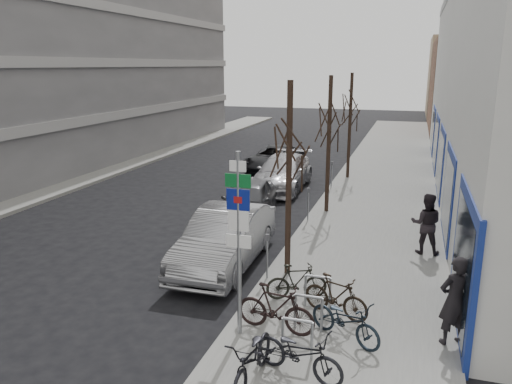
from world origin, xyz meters
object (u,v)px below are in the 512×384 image
Objects in this scene: tree_near at (290,134)px; pedestrian_far at (426,223)px; bike_far_curb at (299,349)px; tree_far at (351,101)px; meter_back at (332,172)px; parked_car_front at (225,238)px; lane_car at (274,159)px; tree_mid at (330,112)px; bike_mid_inner at (297,281)px; bike_mid_curb at (346,317)px; parked_car_back at (282,173)px; parked_car_mid at (248,200)px; pedestrian_near at (455,301)px; meter_mid at (308,201)px; bike_near_left at (253,355)px; bike_near_right at (276,308)px; bike_rack at (308,309)px; highway_sign_pole at (239,234)px; bike_far_inner at (336,296)px; meter_front at (267,252)px.

tree_near is 2.83× the size of pedestrian_far.
pedestrian_far is at bearing -1.12° from bike_far_curb.
tree_far is 4.33× the size of meter_back.
lane_car is at bearing 98.20° from parked_car_front.
bike_mid_inner is (0.61, -8.00, -3.48)m from tree_mid.
bike_mid_curb is at bearing -64.00° from lane_car.
parked_car_back is at bearing 32.05° from bike_far_curb.
bike_far_curb is at bearing -73.84° from parked_car_mid.
tree_mid is 2.81× the size of pedestrian_near.
meter_mid is 5.50m from meter_back.
bike_near_left is 1.01× the size of pedestrian_far.
meter_back reaches higher than bike_near_right.
meter_back is 0.25× the size of lane_car.
bike_rack is at bearing 67.11° from pedestrian_far.
highway_sign_pole reaches higher than bike_near_right.
tree_far is 2.83× the size of pedestrian_far.
highway_sign_pole is 3.31× the size of meter_back.
bike_mid_curb reaches higher than bike_rack.
bike_mid_curb is (2.04, -9.58, -3.41)m from tree_mid.
bike_far_inner is 5.32m from pedestrian_far.
bike_near_right is 4.34m from parked_car_front.
pedestrian_far is (-0.49, 5.33, -0.01)m from pedestrian_near.
lane_car is at bearing 22.66° from bike_near_right.
tree_far is at bearing 44.48° from parked_car_back.
bike_mid_inner is (0.61, -1.50, -3.48)m from tree_near.
tree_near is 2.82× the size of bike_near_left.
pedestrian_near reaches higher than bike_far_inner.
meter_back is at bearing 95.73° from bike_near_left.
meter_mid and meter_back have the same top height.
bike_mid_inner is 3.22m from bike_far_curb.
pedestrian_near is at bearing -72.87° from bike_near_right.
bike_rack is 13.50m from meter_back.
meter_back is 15.24m from bike_far_curb.
bike_rack is 0.41× the size of tree_mid.
meter_mid is 8.24m from bike_near_right.
parked_car_back reaches higher than meter_back.
meter_mid is at bearing 37.25° from bike_far_inner.
meter_mid is 0.65× the size of bike_near_left.
lane_car is at bearing 49.28° from bike_mid_curb.
parked_car_back is at bearing 100.76° from highway_sign_pole.
tree_near reaches higher than meter_mid.
bike_far_inner is at bearing 68.36° from pedestrian_far.
parked_car_back is (-3.33, 13.35, 0.09)m from bike_near_right.
meter_front is at bearing 124.51° from bike_rack.
parked_car_front reaches higher than meter_mid.
pedestrian_near is at bearing 96.10° from pedestrian_far.
bike_rack is 1.52m from bike_mid_inner.
tree_far reaches higher than parked_car_back.
tree_mid is at bearing -83.58° from meter_back.
tree_near is at bearing -90.00° from tree_far.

